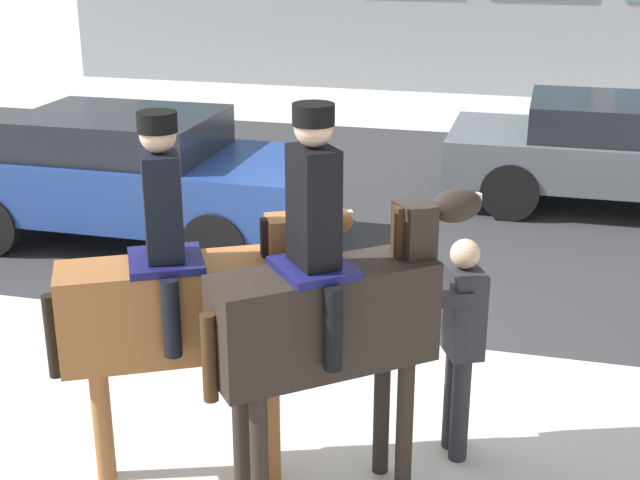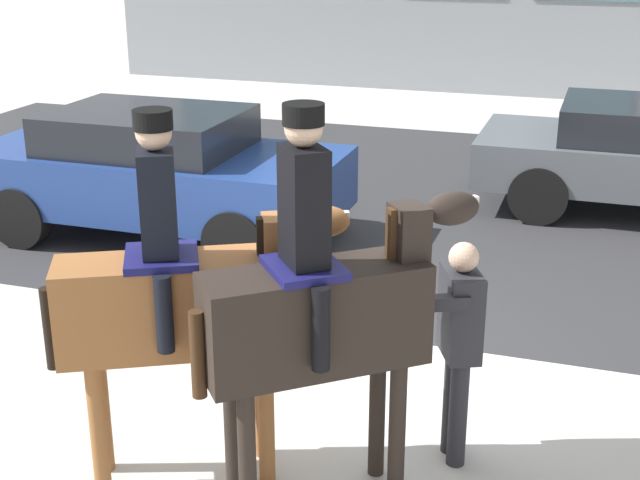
{
  "view_description": "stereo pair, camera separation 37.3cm",
  "coord_description": "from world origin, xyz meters",
  "px_view_note": "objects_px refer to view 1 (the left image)",
  "views": [
    {
      "loc": [
        1.7,
        -6.74,
        3.59
      ],
      "look_at": [
        0.25,
        -1.18,
        1.52
      ],
      "focal_mm": 50.0,
      "sensor_mm": 36.0,
      "label": 1
    },
    {
      "loc": [
        2.05,
        -6.63,
        3.59
      ],
      "look_at": [
        0.25,
        -1.18,
        1.52
      ],
      "focal_mm": 50.0,
      "sensor_mm": 36.0,
      "label": 2
    }
  ],
  "objects_px": {
    "mounted_horse_lead": "(186,300)",
    "mounted_horse_companion": "(330,307)",
    "pedestrian_bystander": "(459,332)",
    "street_car_near_lane": "(130,173)",
    "street_car_far_lane": "(624,150)"
  },
  "relations": [
    {
      "from": "street_car_far_lane",
      "to": "street_car_near_lane",
      "type": "bearing_deg",
      "value": -153.6
    },
    {
      "from": "mounted_horse_companion",
      "to": "mounted_horse_lead",
      "type": "bearing_deg",
      "value": 140.59
    },
    {
      "from": "mounted_horse_lead",
      "to": "street_car_near_lane",
      "type": "distance_m",
      "value": 5.06
    },
    {
      "from": "mounted_horse_companion",
      "to": "street_car_far_lane",
      "type": "distance_m",
      "value": 7.5
    },
    {
      "from": "pedestrian_bystander",
      "to": "street_car_far_lane",
      "type": "xyz_separation_m",
      "value": [
        1.45,
        6.4,
        -0.18
      ]
    },
    {
      "from": "pedestrian_bystander",
      "to": "street_car_near_lane",
      "type": "relative_size",
      "value": 0.37
    },
    {
      "from": "mounted_horse_lead",
      "to": "mounted_horse_companion",
      "type": "bearing_deg",
      "value": -27.83
    },
    {
      "from": "mounted_horse_companion",
      "to": "street_car_near_lane",
      "type": "bearing_deg",
      "value": 89.44
    },
    {
      "from": "mounted_horse_companion",
      "to": "street_car_near_lane",
      "type": "xyz_separation_m",
      "value": [
        -3.48,
        4.35,
        -0.58
      ]
    },
    {
      "from": "pedestrian_bystander",
      "to": "street_car_near_lane",
      "type": "height_order",
      "value": "pedestrian_bystander"
    },
    {
      "from": "mounted_horse_lead",
      "to": "mounted_horse_companion",
      "type": "height_order",
      "value": "mounted_horse_companion"
    },
    {
      "from": "mounted_horse_lead",
      "to": "pedestrian_bystander",
      "type": "bearing_deg",
      "value": -3.21
    },
    {
      "from": "pedestrian_bystander",
      "to": "street_car_near_lane",
      "type": "distance_m",
      "value": 5.52
    },
    {
      "from": "mounted_horse_companion",
      "to": "street_car_far_lane",
      "type": "height_order",
      "value": "mounted_horse_companion"
    },
    {
      "from": "mounted_horse_companion",
      "to": "pedestrian_bystander",
      "type": "height_order",
      "value": "mounted_horse_companion"
    }
  ]
}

